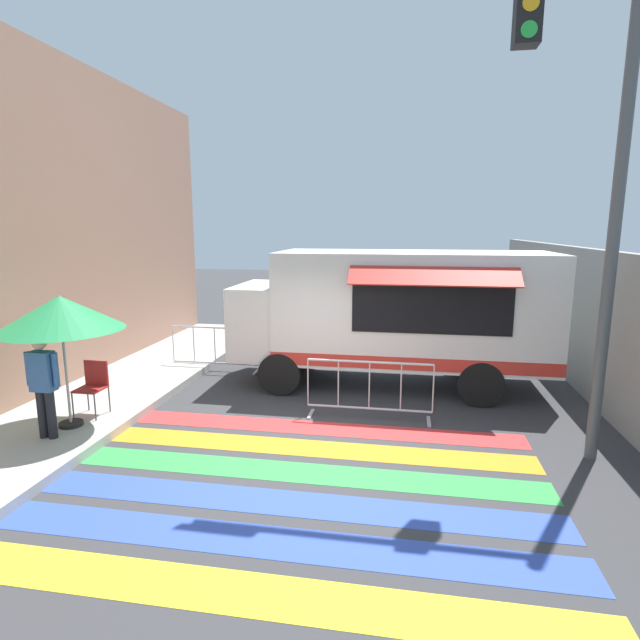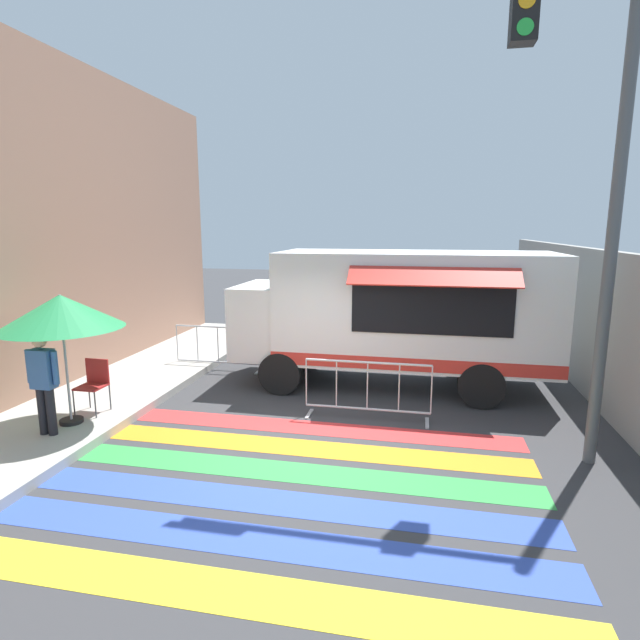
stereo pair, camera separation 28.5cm
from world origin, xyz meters
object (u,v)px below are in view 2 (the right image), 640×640
Objects in this scene: vendor_person at (43,379)px; barricade_side at (218,348)px; traffic_signal_pole at (567,119)px; patio_umbrella at (61,312)px; barricade_front at (367,391)px; food_truck at (389,310)px; folding_chair at (94,381)px.

vendor_person is 0.76× the size of barricade_side.
patio_umbrella is at bearing -175.94° from traffic_signal_pole.
barricade_front and barricade_side have the same top height.
traffic_signal_pole is at bearing -27.72° from barricade_side.
food_truck is 3.03× the size of patio_umbrella.
traffic_signal_pole is at bearing -15.58° from folding_chair.
food_truck is 4.06m from barricade_side.
vendor_person is (-0.03, -0.47, -0.93)m from patio_umbrella.
food_truck is 4.04× the size of vendor_person.
folding_chair is (-4.76, -2.85, -0.90)m from food_truck.
patio_umbrella is 5.04m from barricade_front.
barricade_side is (-3.90, 0.39, -1.08)m from food_truck.
folding_chair is at bearing -149.08° from food_truck.
barricade_front is (-0.22, -1.94, -1.08)m from food_truck.
folding_chair reaches higher than barricade_side.
food_truck is at bearing 83.62° from barricade_front.
vendor_person is (-4.85, -3.87, -0.56)m from food_truck.
barricade_front is (4.61, 1.46, -1.44)m from patio_umbrella.
barricade_side is at bearing 76.29° from patio_umbrella.
traffic_signal_pole is 8.10m from folding_chair.
barricade_front is (-2.56, 0.95, -4.08)m from traffic_signal_pole.
food_truck is 2.23m from barricade_front.
traffic_signal_pole reaches higher than barricade_side.
traffic_signal_pole is 3.28× the size of patio_umbrella.
barricade_front is 1.05× the size of barricade_side.
barricade_front is 4.36m from barricade_side.
vendor_person is (-0.09, -1.01, 0.34)m from folding_chair.
folding_chair is (0.06, 0.55, -1.27)m from patio_umbrella.
folding_chair is at bearing 179.68° from traffic_signal_pole.
patio_umbrella is at bearing -162.38° from barricade_front.
food_truck is 0.93× the size of traffic_signal_pole.
vendor_person is 0.73× the size of barricade_front.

